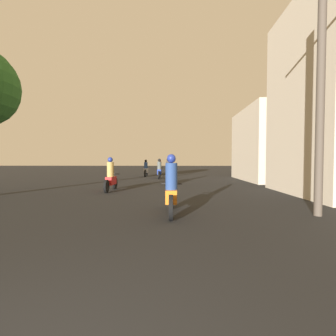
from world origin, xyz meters
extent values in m
cylinder|color=black|center=(0.82, 6.13, 0.31)|extent=(0.10, 0.63, 0.63)
cylinder|color=black|center=(0.82, 4.77, 0.31)|extent=(0.10, 0.63, 0.63)
cube|color=orange|center=(0.82, 5.45, 0.50)|extent=(0.30, 0.73, 0.36)
cylinder|color=black|center=(0.82, 5.89, 0.78)|extent=(0.60, 0.04, 0.04)
cylinder|color=navy|center=(0.82, 5.37, 1.04)|extent=(0.32, 0.32, 0.72)
sphere|color=navy|center=(0.82, 5.37, 1.52)|extent=(0.24, 0.24, 0.24)
cylinder|color=black|center=(-2.17, 10.75, 0.30)|extent=(0.10, 0.59, 0.59)
cylinder|color=black|center=(-2.17, 9.29, 0.30)|extent=(0.10, 0.59, 0.59)
cube|color=red|center=(-2.17, 10.02, 0.49)|extent=(0.30, 0.91, 0.39)
cylinder|color=black|center=(-2.17, 10.49, 0.78)|extent=(0.60, 0.04, 0.04)
cylinder|color=#B28E47|center=(-2.17, 9.93, 1.03)|extent=(0.32, 0.32, 0.70)
sphere|color=navy|center=(-2.17, 9.93, 1.50)|extent=(0.24, 0.24, 0.24)
cylinder|color=black|center=(0.52, 13.89, 0.31)|extent=(0.10, 0.62, 0.62)
cylinder|color=black|center=(0.52, 12.48, 0.31)|extent=(0.10, 0.62, 0.62)
cube|color=gold|center=(0.52, 13.18, 0.50)|extent=(0.30, 0.95, 0.37)
cylinder|color=black|center=(0.52, 13.64, 0.78)|extent=(0.60, 0.04, 0.04)
cylinder|color=#2D2D33|center=(0.52, 13.09, 1.04)|extent=(0.32, 0.32, 0.72)
sphere|color=black|center=(0.52, 13.09, 1.52)|extent=(0.24, 0.24, 0.24)
cylinder|color=black|center=(-0.35, 18.20, 0.32)|extent=(0.10, 0.65, 0.65)
cylinder|color=black|center=(-0.35, 16.81, 0.32)|extent=(0.10, 0.65, 0.65)
cube|color=#1E389E|center=(-0.35, 17.51, 0.53)|extent=(0.30, 0.83, 0.41)
cylinder|color=black|center=(-0.35, 17.96, 0.84)|extent=(0.60, 0.04, 0.04)
cylinder|color=#4C514C|center=(-0.35, 17.42, 1.05)|extent=(0.32, 0.32, 0.63)
sphere|color=black|center=(-0.35, 17.42, 1.49)|extent=(0.24, 0.24, 0.24)
cylinder|color=black|center=(-1.76, 20.52, 0.32)|extent=(0.10, 0.65, 0.65)
cylinder|color=black|center=(-1.76, 19.23, 0.32)|extent=(0.10, 0.65, 0.65)
cube|color=#ADADB2|center=(-1.76, 19.88, 0.53)|extent=(0.30, 0.90, 0.41)
cylinder|color=black|center=(-1.76, 20.30, 0.83)|extent=(0.60, 0.04, 0.04)
cylinder|color=navy|center=(-1.76, 19.79, 1.01)|extent=(0.32, 0.32, 0.57)
sphere|color=black|center=(-1.76, 19.79, 1.42)|extent=(0.24, 0.24, 0.24)
cylinder|color=black|center=(-0.65, 23.24, 0.31)|extent=(0.10, 0.61, 0.61)
cylinder|color=black|center=(-0.65, 21.83, 0.31)|extent=(0.10, 0.61, 0.61)
cube|color=black|center=(-0.65, 22.54, 0.48)|extent=(0.30, 0.79, 0.35)
cylinder|color=black|center=(-0.65, 23.00, 0.75)|extent=(0.60, 0.04, 0.04)
cylinder|color=silver|center=(-0.65, 22.46, 0.96)|extent=(0.32, 0.32, 0.61)
sphere|color=#A51919|center=(-0.65, 22.46, 1.39)|extent=(0.24, 0.24, 0.24)
cube|color=beige|center=(8.12, 16.07, 2.60)|extent=(4.42, 6.38, 5.20)
cylinder|color=#4C4238|center=(4.69, 5.33, 3.26)|extent=(0.20, 0.20, 6.53)
camera|label=1|loc=(0.91, -0.68, 1.47)|focal=24.00mm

